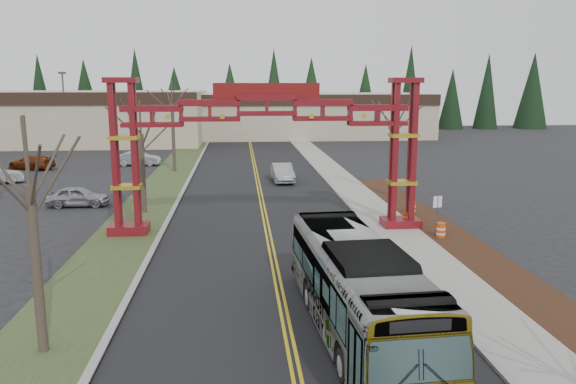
{
  "coord_description": "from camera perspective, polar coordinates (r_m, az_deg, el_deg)",
  "views": [
    {
      "loc": [
        -1.59,
        -14.06,
        8.54
      ],
      "look_at": [
        0.76,
        12.81,
        3.34
      ],
      "focal_mm": 35.0,
      "sensor_mm": 36.0,
      "label": 1
    }
  ],
  "objects": [
    {
      "name": "lane_line_left",
      "position": [
        40.0,
        -2.78,
        -1.38
      ],
      "size": [
        0.12,
        100.0,
        0.01
      ],
      "primitive_type": "cube",
      "color": "gold",
      "rests_on": "road"
    },
    {
      "name": "retail_building_east",
      "position": [
        94.86,
        2.05,
        7.87
      ],
      "size": [
        38.0,
        20.3,
        7.0
      ],
      "color": "tan",
      "rests_on": "ground"
    },
    {
      "name": "road",
      "position": [
        40.01,
        -2.6,
        -1.4
      ],
      "size": [
        12.0,
        110.0,
        0.02
      ],
      "primitive_type": "cube",
      "color": "black",
      "rests_on": "ground"
    },
    {
      "name": "street_sign",
      "position": [
        32.6,
        14.93,
        -1.56
      ],
      "size": [
        0.54,
        0.16,
        2.37
      ],
      "color": "#3F3F44",
      "rests_on": "ground"
    },
    {
      "name": "light_pole_far",
      "position": [
        79.13,
        -21.76,
        8.19
      ],
      "size": [
        0.87,
        0.44,
        10.08
      ],
      "color": "#3F3F44",
      "rests_on": "ground"
    },
    {
      "name": "lane_line_right",
      "position": [
        40.01,
        -2.43,
        -1.38
      ],
      "size": [
        0.12,
        100.0,
        0.01
      ],
      "primitive_type": "cube",
      "color": "gold",
      "rests_on": "road"
    },
    {
      "name": "silver_sedan",
      "position": [
        49.74,
        -0.58,
        1.97
      ],
      "size": [
        1.92,
        4.94,
        1.6
      ],
      "primitive_type": "imported",
      "rotation": [
        0.0,
        0.0,
        0.05
      ],
      "color": "#A5A8AD",
      "rests_on": "ground"
    },
    {
      "name": "bare_tree_median_near",
      "position": [
        18.85,
        -24.81,
        0.56
      ],
      "size": [
        3.2,
        3.2,
        7.63
      ],
      "color": "#382D26",
      "rests_on": "ground"
    },
    {
      "name": "barrel_north",
      "position": [
        37.85,
        12.42,
        -1.63
      ],
      "size": [
        0.52,
        0.52,
        0.97
      ],
      "color": "#E1490C",
      "rests_on": "ground"
    },
    {
      "name": "landscape_strip",
      "position": [
        28.1,
        20.26,
        -7.34
      ],
      "size": [
        2.6,
        50.0,
        0.12
      ],
      "primitive_type": "cube",
      "color": "black",
      "rests_on": "ground"
    },
    {
      "name": "parked_car_near_a",
      "position": [
        42.36,
        -20.56,
        -0.41
      ],
      "size": [
        4.29,
        1.73,
        1.46
      ],
      "primitive_type": "imported",
      "rotation": [
        0.0,
        0.0,
        1.57
      ],
      "color": "#999AA0",
      "rests_on": "ground"
    },
    {
      "name": "barrel_mid",
      "position": [
        34.91,
        11.99,
        -2.71
      ],
      "size": [
        0.5,
        0.5,
        0.92
      ],
      "color": "#E1490C",
      "rests_on": "ground"
    },
    {
      "name": "bare_tree_right_far",
      "position": [
        43.2,
        10.66,
        6.88
      ],
      "size": [
        3.4,
        3.4,
        7.91
      ],
      "color": "#382D26",
      "rests_on": "ground"
    },
    {
      "name": "transit_bus",
      "position": [
        19.69,
        7.08,
        -9.66
      ],
      "size": [
        3.47,
        11.98,
        3.3
      ],
      "primitive_type": "imported",
      "rotation": [
        0.0,
        0.0,
        0.06
      ],
      "color": "#A8ABB0",
      "rests_on": "ground"
    },
    {
      "name": "curb_right",
      "position": [
        40.71,
        6.08,
        -1.15
      ],
      "size": [
        0.3,
        110.0,
        0.15
      ],
      "primitive_type": "cube",
      "color": "gray",
      "rests_on": "ground"
    },
    {
      "name": "parked_car_far_a",
      "position": [
        61.78,
        -14.95,
        3.31
      ],
      "size": [
        4.61,
        1.7,
        1.51
      ],
      "primitive_type": "imported",
      "rotation": [
        0.0,
        0.0,
        1.55
      ],
      "color": "#AAAAB2",
      "rests_on": "ground"
    },
    {
      "name": "sidewalk_right",
      "position": [
        41.01,
        8.07,
        -1.1
      ],
      "size": [
        2.6,
        110.0,
        0.14
      ],
      "primitive_type": "cube",
      "color": "gray",
      "rests_on": "ground"
    },
    {
      "name": "gateway_arch",
      "position": [
        32.2,
        -2.16,
        6.36
      ],
      "size": [
        18.2,
        1.6,
        8.9
      ],
      "color": "#5E0C10",
      "rests_on": "ground"
    },
    {
      "name": "barrel_south",
      "position": [
        32.53,
        15.27,
        -3.84
      ],
      "size": [
        0.51,
        0.51,
        0.94
      ],
      "color": "#E1490C",
      "rests_on": "ground"
    },
    {
      "name": "bare_tree_median_far",
      "position": [
        56.06,
        -11.69,
        8.74
      ],
      "size": [
        3.35,
        3.35,
        8.89
      ],
      "color": "#382D26",
      "rests_on": "ground"
    },
    {
      "name": "retail_building_west",
      "position": [
        90.71,
        -23.42,
        7.01
      ],
      "size": [
        46.0,
        22.3,
        7.5
      ],
      "color": "tan",
      "rests_on": "ground"
    },
    {
      "name": "conifer_treeline",
      "position": [
        106.09,
        -4.06,
        9.78
      ],
      "size": [
        116.1,
        5.6,
        13.0
      ],
      "color": "black",
      "rests_on": "ground"
    },
    {
      "name": "grass_median",
      "position": [
        40.48,
        -13.99,
        -1.53
      ],
      "size": [
        4.0,
        110.0,
        0.08
      ],
      "primitive_type": "cube",
      "color": "#324120",
      "rests_on": "ground"
    },
    {
      "name": "bare_tree_median_mid",
      "position": [
        38.18,
        -14.71,
        5.63
      ],
      "size": [
        3.35,
        3.35,
        7.5
      ],
      "color": "#382D26",
      "rests_on": "ground"
    },
    {
      "name": "curb_left",
      "position": [
        40.23,
        -11.39,
        -1.45
      ],
      "size": [
        0.3,
        110.0,
        0.15
      ],
      "primitive_type": "cube",
      "color": "gray",
      "rests_on": "ground"
    },
    {
      "name": "parked_car_mid_a",
      "position": [
        62.84,
        -24.61,
        2.78
      ],
      "size": [
        5.37,
        3.93,
        1.44
      ],
      "primitive_type": "imported",
      "rotation": [
        0.0,
        0.0,
        4.28
      ],
      "color": "maroon",
      "rests_on": "ground"
    }
  ]
}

